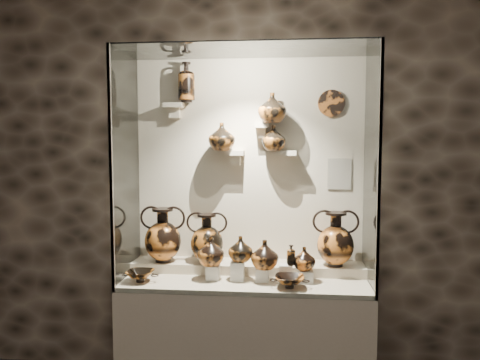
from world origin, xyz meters
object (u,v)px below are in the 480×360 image
object	(u,v)px
jug_a	(211,251)
jug_e	(304,259)
kylix_left	(140,275)
jug_c	(265,254)
amphora_left	(163,235)
lekythos_small	(291,254)
ovoid_vase_b	(272,108)
amphora_mid	(207,238)
lekythos_tall	(186,80)
ovoid_vase_a	(222,137)
amphora_right	(336,239)
jug_b	(241,249)
ovoid_vase_c	(274,138)
kylix_right	(290,280)

from	to	relation	value
jug_a	jug_e	size ratio (longest dim) A/B	1.23
kylix_left	jug_c	bearing A→B (deg)	-16.25
amphora_left	lekythos_small	distance (m)	0.96
lekythos_small	ovoid_vase_b	bearing A→B (deg)	121.59
amphora_mid	jug_e	world-z (taller)	amphora_mid
lekythos_tall	ovoid_vase_a	bearing A→B (deg)	-24.53
amphora_mid	amphora_right	size ratio (longest dim) A/B	0.92
jug_c	lekythos_tall	distance (m)	1.38
jug_e	ovoid_vase_b	bearing A→B (deg)	111.62
amphora_right	jug_b	distance (m)	0.68
amphora_right	jug_c	bearing A→B (deg)	-167.60
amphora_left	jug_a	distance (m)	0.43
kylix_left	ovoid_vase_c	xyz separation A→B (m)	(0.89, 0.35, 0.93)
lekythos_small	jug_e	bearing A→B (deg)	21.30
lekythos_tall	ovoid_vase_b	distance (m)	0.66
lekythos_small	kylix_right	xyz separation A→B (m)	(-0.01, -0.12, -0.15)
jug_e	lekythos_tall	distance (m)	1.53
amphora_mid	ovoid_vase_a	size ratio (longest dim) A/B	1.78
amphora_left	lekythos_small	world-z (taller)	amphora_left
amphora_right	jug_b	xyz separation A→B (m)	(-0.66, -0.17, -0.05)
jug_e	lekythos_small	world-z (taller)	lekythos_small
amphora_mid	kylix_right	distance (m)	0.71
kylix_right	jug_b	bearing A→B (deg)	144.31
amphora_left	jug_a	size ratio (longest dim) A/B	2.04
amphora_mid	amphora_right	world-z (taller)	amphora_right
amphora_left	jug_e	distance (m)	1.04
amphora_mid	amphora_right	bearing A→B (deg)	23.56
amphora_left	jug_b	xyz separation A→B (m)	(0.59, -0.17, -0.05)
amphora_right	ovoid_vase_a	size ratio (longest dim) A/B	1.93
ovoid_vase_a	amphora_mid	bearing A→B (deg)	-134.47
jug_c	ovoid_vase_c	size ratio (longest dim) A/B	1.09
amphora_left	jug_e	world-z (taller)	amphora_left
amphora_left	kylix_right	size ratio (longest dim) A/B	1.61
kylix_left	ovoid_vase_b	distance (m)	1.48
amphora_mid	lekythos_tall	distance (m)	1.17
kylix_right	lekythos_small	bearing A→B (deg)	73.42
kylix_left	kylix_right	bearing A→B (deg)	-23.98
kylix_right	amphora_right	bearing A→B (deg)	32.26
ovoid_vase_b	ovoid_vase_a	bearing A→B (deg)	-165.40
jug_c	ovoid_vase_a	distance (m)	0.90
lekythos_small	ovoid_vase_c	bearing A→B (deg)	118.43
jug_a	jug_e	distance (m)	0.64
ovoid_vase_b	ovoid_vase_c	xyz separation A→B (m)	(0.01, 0.01, -0.22)
ovoid_vase_c	jug_b	bearing A→B (deg)	-147.97
jug_e	amphora_mid	bearing A→B (deg)	141.39
amphora_left	jug_c	bearing A→B (deg)	-7.22
jug_b	ovoid_vase_b	distance (m)	1.02
amphora_left	amphora_mid	xyz separation A→B (m)	(0.32, 0.02, -0.02)
jug_a	jug_e	world-z (taller)	jug_a
jug_a	jug_b	bearing A→B (deg)	-6.31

